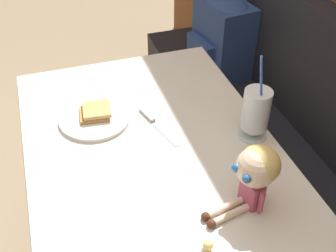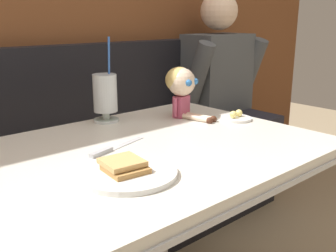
# 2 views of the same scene
# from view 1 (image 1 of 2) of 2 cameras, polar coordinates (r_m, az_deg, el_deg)

# --- Properties ---
(booth_bench) EXTENTS (2.60, 0.48, 1.00)m
(booth_bench) POSITION_cam_1_polar(r_m,az_deg,el_deg) (1.90, 16.58, -7.57)
(booth_bench) COLOR black
(booth_bench) RESTS_ON ground
(diner_table) EXTENTS (1.11, 0.81, 0.74)m
(diner_table) POSITION_cam_1_polar(r_m,az_deg,el_deg) (1.53, -2.26, -7.67)
(diner_table) COLOR silver
(diner_table) RESTS_ON ground
(toast_plate) EXTENTS (0.25, 0.25, 0.04)m
(toast_plate) POSITION_cam_1_polar(r_m,az_deg,el_deg) (1.50, -9.82, 1.23)
(toast_plate) COLOR white
(toast_plate) RESTS_ON diner_table
(milkshake_glass) EXTENTS (0.10, 0.10, 0.32)m
(milkshake_glass) POSITION_cam_1_polar(r_m,az_deg,el_deg) (1.39, 11.71, 1.86)
(milkshake_glass) COLOR silver
(milkshake_glass) RESTS_ON diner_table
(butter_knife) EXTENTS (0.23, 0.08, 0.01)m
(butter_knife) POSITION_cam_1_polar(r_m,az_deg,el_deg) (1.48, -2.14, 0.85)
(butter_knife) COLOR silver
(butter_knife) RESTS_ON diner_table
(seated_doll) EXTENTS (0.13, 0.23, 0.20)m
(seated_doll) POSITION_cam_1_polar(r_m,az_deg,el_deg) (1.14, 11.72, -5.88)
(seated_doll) COLOR #B74C6B
(seated_doll) RESTS_ON diner_table
(backpack) EXTENTS (0.33, 0.28, 0.41)m
(backpack) POSITION_cam_1_polar(r_m,az_deg,el_deg) (2.23, 7.27, 12.07)
(backpack) COLOR navy
(backpack) RESTS_ON booth_bench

